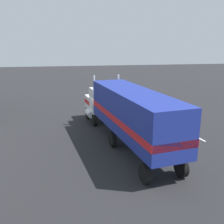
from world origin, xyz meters
The scene contains 6 objects.
ground_plane centered at (0.00, 0.00, 0.00)m, with size 120.00×120.00×0.00m, color #232326.
lane_stripe_near centered at (1.36, -3.50, 0.01)m, with size 4.40×0.16×0.01m, color silver.
lane_stripe_mid centered at (-3.60, -6.47, 0.01)m, with size 4.40×0.16×0.01m, color silver.
lane_stripe_far centered at (1.68, -8.50, 0.01)m, with size 4.40×0.16×0.01m, color silver.
semi_truck centered at (-5.13, -0.91, 2.52)m, with size 14.38×4.86×4.50m.
person_bystander centered at (-1.85, -3.37, 0.89)m, with size 0.35×0.47×1.63m.
Camera 1 is at (-22.10, 3.16, 7.20)m, focal length 40.81 mm.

